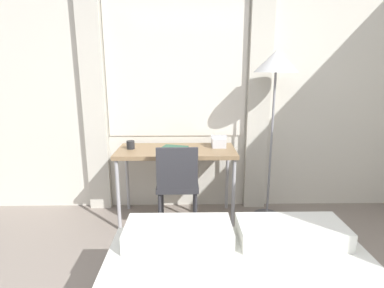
{
  "coord_description": "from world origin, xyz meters",
  "views": [
    {
      "loc": [
        -0.18,
        -0.65,
        1.55
      ],
      "look_at": [
        -0.13,
        1.94,
        0.93
      ],
      "focal_mm": 28.0,
      "sensor_mm": 36.0,
      "label": 1
    }
  ],
  "objects_px": {
    "desk_chair": "(178,182)",
    "mug": "(131,145)",
    "book": "(174,148)",
    "standing_lamp": "(276,72)",
    "telephone": "(219,142)",
    "desk": "(176,155)"
  },
  "relations": [
    {
      "from": "desk_chair",
      "to": "telephone",
      "type": "xyz_separation_m",
      "value": [
        0.43,
        0.38,
        0.3
      ]
    },
    {
      "from": "desk",
      "to": "telephone",
      "type": "bearing_deg",
      "value": 13.24
    },
    {
      "from": "book",
      "to": "desk",
      "type": "bearing_deg",
      "value": 41.38
    },
    {
      "from": "telephone",
      "to": "mug",
      "type": "bearing_deg",
      "value": -174.83
    },
    {
      "from": "desk",
      "to": "telephone",
      "type": "distance_m",
      "value": 0.48
    },
    {
      "from": "desk_chair",
      "to": "standing_lamp",
      "type": "height_order",
      "value": "standing_lamp"
    },
    {
      "from": "mug",
      "to": "standing_lamp",
      "type": "bearing_deg",
      "value": -0.71
    },
    {
      "from": "book",
      "to": "standing_lamp",
      "type": "bearing_deg",
      "value": 1.38
    },
    {
      "from": "standing_lamp",
      "to": "book",
      "type": "height_order",
      "value": "standing_lamp"
    },
    {
      "from": "desk_chair",
      "to": "mug",
      "type": "height_order",
      "value": "desk_chair"
    },
    {
      "from": "desk",
      "to": "standing_lamp",
      "type": "bearing_deg",
      "value": 0.24
    },
    {
      "from": "standing_lamp",
      "to": "telephone",
      "type": "height_order",
      "value": "standing_lamp"
    },
    {
      "from": "book",
      "to": "mug",
      "type": "relative_size",
      "value": 3.62
    },
    {
      "from": "desk",
      "to": "book",
      "type": "bearing_deg",
      "value": -138.62
    },
    {
      "from": "desk",
      "to": "mug",
      "type": "height_order",
      "value": "mug"
    },
    {
      "from": "telephone",
      "to": "mug",
      "type": "distance_m",
      "value": 0.92
    },
    {
      "from": "desk_chair",
      "to": "book",
      "type": "relative_size",
      "value": 2.94
    },
    {
      "from": "standing_lamp",
      "to": "mug",
      "type": "relative_size",
      "value": 21.06
    },
    {
      "from": "standing_lamp",
      "to": "mug",
      "type": "height_order",
      "value": "standing_lamp"
    },
    {
      "from": "desk_chair",
      "to": "mug",
      "type": "xyz_separation_m",
      "value": [
        -0.49,
        0.3,
        0.29
      ]
    },
    {
      "from": "standing_lamp",
      "to": "mug",
      "type": "bearing_deg",
      "value": 179.29
    },
    {
      "from": "desk",
      "to": "standing_lamp",
      "type": "xyz_separation_m",
      "value": [
        0.98,
        0.0,
        0.84
      ]
    }
  ]
}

